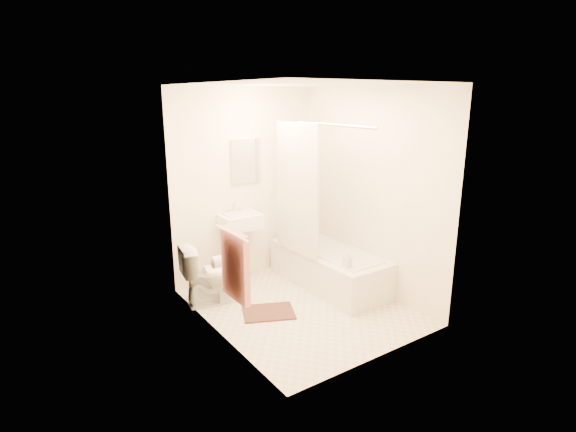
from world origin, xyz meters
TOP-DOWN VIEW (x-y plane):
  - floor at (0.00, 0.00)m, footprint 2.40×2.40m
  - ceiling at (0.00, 0.00)m, footprint 2.40×2.40m
  - wall_back at (0.00, 1.20)m, footprint 2.00×0.02m
  - wall_left at (-1.00, 0.00)m, footprint 0.02×2.40m
  - wall_right at (1.00, 0.00)m, footprint 0.02×2.40m
  - mirror at (0.00, 1.18)m, footprint 0.40×0.03m
  - curtain_rod at (0.30, 0.10)m, footprint 0.03×1.70m
  - shower_curtain at (0.30, 0.50)m, footprint 0.04×0.80m
  - towel_bar at (-0.96, -0.25)m, footprint 0.02×0.60m
  - towel at (-0.93, -0.25)m, footprint 0.06×0.45m
  - toilet_paper at (-0.93, 0.12)m, footprint 0.11×0.12m
  - toilet at (-0.75, 0.67)m, footprint 0.75×0.50m
  - sink at (-0.18, 1.06)m, footprint 0.50×0.41m
  - bathtub at (0.65, 0.30)m, footprint 0.70×1.59m
  - bath_mat at (-0.37, 0.08)m, footprint 0.67×0.60m
  - soap_bottle at (0.46, -0.24)m, footprint 0.08×0.08m
  - scrub_brush at (0.61, 0.82)m, footprint 0.10×0.23m

SIDE VIEW (x-z plane):
  - floor at x=0.00m, z-range 0.00..0.00m
  - bath_mat at x=-0.37m, z-range 0.00..0.02m
  - bathtub at x=0.65m, z-range 0.00..0.45m
  - toilet at x=-0.75m, z-range 0.00..0.68m
  - scrub_brush at x=0.61m, z-range 0.45..0.49m
  - sink at x=-0.18m, z-range 0.00..0.96m
  - soap_bottle at x=0.46m, z-range 0.45..0.62m
  - toilet_paper at x=-0.93m, z-range 0.64..0.76m
  - towel at x=-0.93m, z-range 0.45..1.11m
  - towel_bar at x=-0.96m, z-range 1.09..1.11m
  - wall_back at x=0.00m, z-range 0.00..2.40m
  - wall_left at x=-1.00m, z-range 0.00..2.40m
  - wall_right at x=1.00m, z-range 0.00..2.40m
  - shower_curtain at x=0.30m, z-range 0.44..2.00m
  - mirror at x=0.00m, z-range 1.23..1.77m
  - curtain_rod at x=0.30m, z-range 1.98..2.02m
  - ceiling at x=0.00m, z-range 2.40..2.40m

